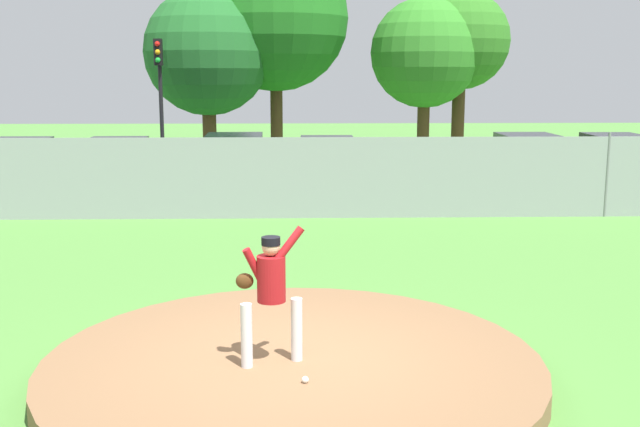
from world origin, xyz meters
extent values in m
plane|color=#4C8438|center=(0.00, 6.00, 0.00)|extent=(80.00, 80.00, 0.00)
cube|color=#2B2B2D|center=(0.00, 14.50, 0.00)|extent=(44.00, 7.00, 0.01)
cylinder|color=brown|center=(0.00, 0.00, 0.14)|extent=(5.78, 5.78, 0.28)
cylinder|color=silver|center=(-0.51, -0.27, 0.64)|extent=(0.13, 0.13, 0.73)
cylinder|color=silver|center=(0.05, -0.07, 0.64)|extent=(0.13, 0.13, 0.73)
cylinder|color=maroon|center=(-0.23, -0.17, 1.27)|extent=(0.32, 0.32, 0.52)
cylinder|color=maroon|center=(-0.05, -0.17, 1.64)|extent=(0.41, 0.22, 0.46)
cylinder|color=maroon|center=(-0.41, -0.17, 1.40)|extent=(0.29, 0.18, 0.46)
ellipsoid|color=#4C2D14|center=(-0.53, -0.12, 1.23)|extent=(0.20, 0.12, 0.18)
sphere|color=tan|center=(-0.23, -0.17, 1.63)|extent=(0.20, 0.20, 0.20)
cylinder|color=black|center=(-0.23, -0.17, 1.70)|extent=(0.21, 0.21, 0.09)
sphere|color=white|center=(0.14, -0.73, 0.31)|extent=(0.07, 0.07, 0.07)
cube|color=gray|center=(0.00, 10.00, 1.00)|extent=(38.62, 0.03, 2.00)
cylinder|color=slate|center=(7.72, 10.00, 1.05)|extent=(0.07, 0.07, 2.10)
cube|color=tan|center=(7.17, 14.51, 0.65)|extent=(1.83, 4.50, 0.67)
cube|color=black|center=(7.17, 14.51, 1.33)|extent=(1.68, 2.48, 0.69)
cylinder|color=black|center=(7.18, 15.91, 0.32)|extent=(1.88, 0.65, 0.64)
cylinder|color=black|center=(7.17, 13.12, 0.32)|extent=(1.88, 0.65, 0.64)
cube|color=#232328|center=(-8.41, 14.55, 0.65)|extent=(1.82, 4.06, 0.66)
cube|color=black|center=(-8.41, 14.55, 1.28)|extent=(1.66, 2.24, 0.59)
cylinder|color=black|center=(-8.42, 15.81, 0.32)|extent=(1.86, 0.65, 0.64)
cylinder|color=black|center=(-8.40, 13.30, 0.32)|extent=(1.86, 0.65, 0.64)
cube|color=maroon|center=(-1.84, 14.34, 0.69)|extent=(1.99, 4.11, 0.73)
cube|color=black|center=(-1.84, 14.34, 1.38)|extent=(1.77, 2.29, 0.67)
cylinder|color=black|center=(-1.89, 15.59, 0.32)|extent=(1.92, 0.72, 0.64)
cylinder|color=black|center=(-1.78, 13.09, 0.32)|extent=(1.92, 0.72, 0.64)
cube|color=#B7BABF|center=(9.86, 14.43, 0.65)|extent=(1.87, 4.35, 0.67)
cube|color=black|center=(9.86, 14.43, 1.33)|extent=(1.68, 2.41, 0.69)
cylinder|color=black|center=(9.89, 15.77, 0.32)|extent=(1.83, 0.69, 0.64)
cylinder|color=black|center=(9.83, 13.10, 0.32)|extent=(1.83, 0.69, 0.64)
cube|color=#161E4C|center=(0.96, 14.29, 0.67)|extent=(1.83, 4.55, 0.70)
cube|color=black|center=(0.96, 14.29, 1.31)|extent=(1.65, 2.51, 0.59)
cylinder|color=black|center=(0.98, 15.70, 0.32)|extent=(1.82, 0.67, 0.64)
cylinder|color=black|center=(0.93, 12.89, 0.32)|extent=(1.82, 0.67, 0.64)
cube|color=#146066|center=(-5.41, 14.23, 0.67)|extent=(2.04, 4.82, 0.69)
cube|color=black|center=(-5.41, 14.23, 1.30)|extent=(1.81, 2.68, 0.58)
cylinder|color=black|center=(-5.47, 15.70, 0.32)|extent=(1.94, 0.71, 0.64)
cylinder|color=black|center=(-5.35, 12.75, 0.32)|extent=(1.94, 0.71, 0.64)
cone|color=orange|center=(3.72, 16.29, 0.28)|extent=(0.32, 0.32, 0.55)
cube|color=black|center=(3.72, 16.29, 0.02)|extent=(0.40, 0.40, 0.03)
cylinder|color=black|center=(-4.70, 18.41, 2.35)|extent=(0.14, 0.14, 4.69)
cube|color=black|center=(-4.70, 18.23, 4.24)|extent=(0.28, 0.24, 0.90)
sphere|color=red|center=(-4.70, 18.11, 4.51)|extent=(0.18, 0.18, 0.18)
sphere|color=orange|center=(-4.70, 18.11, 4.24)|extent=(0.18, 0.18, 0.18)
sphere|color=green|center=(-4.70, 18.11, 3.97)|extent=(0.18, 0.18, 0.18)
cylinder|color=#4C331E|center=(-3.37, 21.26, 1.32)|extent=(0.54, 0.54, 2.64)
sphere|color=#1F5E25|center=(-3.37, 21.26, 4.34)|extent=(4.85, 4.85, 4.85)
cylinder|color=#4C331E|center=(-0.79, 22.41, 1.83)|extent=(0.49, 0.49, 3.66)
sphere|color=#1F6D1D|center=(-0.79, 22.41, 5.68)|extent=(5.77, 5.77, 5.77)
cylinder|color=#4C331E|center=(5.27, 22.92, 1.39)|extent=(0.50, 0.50, 2.79)
sphere|color=#307E24|center=(5.27, 22.92, 4.35)|extent=(4.45, 4.45, 4.45)
cylinder|color=#4C331E|center=(6.82, 23.43, 1.73)|extent=(0.54, 0.54, 3.45)
sphere|color=#2E7120|center=(6.82, 23.43, 4.87)|extent=(4.05, 4.05, 4.05)
camera|label=1|loc=(0.08, -8.27, 3.52)|focal=42.28mm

